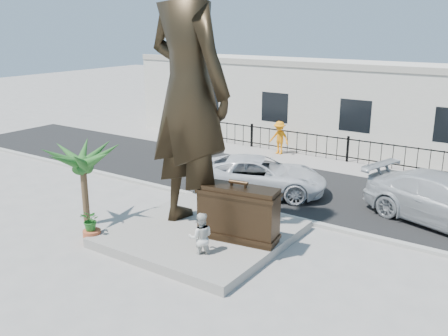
# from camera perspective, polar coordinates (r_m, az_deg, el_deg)

# --- Properties ---
(ground) EXTENTS (100.00, 100.00, 0.00)m
(ground) POSITION_cam_1_polar(r_m,az_deg,el_deg) (14.77, -4.44, -10.42)
(ground) COLOR #9E9991
(ground) RESTS_ON ground
(street) EXTENTS (40.00, 7.00, 0.01)m
(street) POSITION_cam_1_polar(r_m,az_deg,el_deg) (21.12, 9.20, -2.19)
(street) COLOR black
(street) RESTS_ON ground
(curb) EXTENTS (40.00, 0.25, 0.12)m
(curb) POSITION_cam_1_polar(r_m,az_deg,el_deg) (18.16, 4.46, -4.96)
(curb) COLOR #A5A399
(curb) RESTS_ON ground
(far_sidewalk) EXTENTS (40.00, 2.50, 0.02)m
(far_sidewalk) POSITION_cam_1_polar(r_m,az_deg,el_deg) (24.65, 13.19, 0.29)
(far_sidewalk) COLOR #9E9991
(far_sidewalk) RESTS_ON ground
(plinth) EXTENTS (5.20, 5.20, 0.30)m
(plinth) POSITION_cam_1_polar(r_m,az_deg,el_deg) (16.06, -2.50, -7.52)
(plinth) COLOR gray
(plinth) RESTS_ON ground
(fence) EXTENTS (22.00, 0.10, 1.20)m
(fence) POSITION_cam_1_polar(r_m,az_deg,el_deg) (25.23, 13.94, 1.99)
(fence) COLOR black
(fence) RESTS_ON ground
(building) EXTENTS (28.00, 7.00, 4.40)m
(building) POSITION_cam_1_polar(r_m,az_deg,el_deg) (28.83, 17.14, 6.75)
(building) COLOR silver
(building) RESTS_ON ground
(statue) EXTENTS (3.53, 2.69, 8.71)m
(statue) POSITION_cam_1_polar(r_m,az_deg,el_deg) (15.27, -4.05, 8.83)
(statue) COLOR black
(statue) RESTS_ON plinth
(suitcase) EXTENTS (2.48, 1.12, 1.69)m
(suitcase) POSITION_cam_1_polar(r_m,az_deg,el_deg) (14.97, 1.64, -5.20)
(suitcase) COLOR black
(suitcase) RESTS_ON plinth
(tourist) EXTENTS (0.92, 0.89, 1.49)m
(tourist) POSITION_cam_1_polar(r_m,az_deg,el_deg) (14.33, -2.66, -7.96)
(tourist) COLOR silver
(tourist) RESTS_ON ground
(car_white) EXTENTS (5.94, 4.42, 1.50)m
(car_white) POSITION_cam_1_polar(r_m,az_deg,el_deg) (19.94, 3.94, -0.86)
(car_white) COLOR silver
(car_white) RESTS_ON street
(car_silver) EXTENTS (6.19, 3.89, 1.67)m
(car_silver) POSITION_cam_1_polar(r_m,az_deg,el_deg) (18.38, 24.27, -3.54)
(car_silver) COLOR #B6B9BB
(car_silver) RESTS_ON street
(worker) EXTENTS (1.16, 0.73, 1.72)m
(worker) POSITION_cam_1_polar(r_m,az_deg,el_deg) (26.06, 6.34, 3.47)
(worker) COLOR orange
(worker) RESTS_ON far_sidewalk
(palm_tree) EXTENTS (1.80, 1.80, 3.20)m
(palm_tree) POSITION_cam_1_polar(r_m,az_deg,el_deg) (17.79, -15.34, -6.19)
(palm_tree) COLOR #21541E
(palm_tree) RESTS_ON ground
(planter) EXTENTS (0.56, 0.56, 0.40)m
(planter) POSITION_cam_1_polar(r_m,az_deg,el_deg) (16.28, -14.84, -7.54)
(planter) COLOR #AA4D2D
(planter) RESTS_ON ground
(shrub) EXTENTS (0.64, 0.57, 0.67)m
(shrub) POSITION_cam_1_polar(r_m,az_deg,el_deg) (16.07, -14.97, -5.79)
(shrub) COLOR #226621
(shrub) RESTS_ON planter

